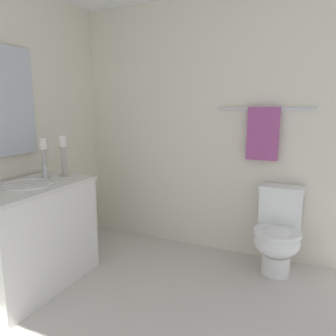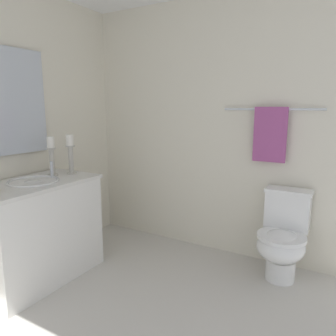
{
  "view_description": "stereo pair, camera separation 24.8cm",
  "coord_description": "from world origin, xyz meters",
  "px_view_note": "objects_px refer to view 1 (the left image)",
  "views": [
    {
      "loc": [
        0.81,
        -1.73,
        1.43
      ],
      "look_at": [
        -0.18,
        0.49,
        0.97
      ],
      "focal_mm": 33.82,
      "sensor_mm": 36.0,
      "label": 1
    },
    {
      "loc": [
        1.03,
        -1.62,
        1.43
      ],
      "look_at": [
        -0.18,
        0.49,
        0.97
      ],
      "focal_mm": 33.82,
      "sensor_mm": 36.0,
      "label": 2
    }
  ],
  "objects_px": {
    "towel_near_vanity": "(263,134)",
    "toilet": "(278,233)",
    "candle_holder_short": "(44,157)",
    "sink_basin": "(28,190)",
    "vanity_cabinet": "(32,236)",
    "candle_holder_tall": "(64,154)",
    "towel_bar": "(264,109)"
  },
  "relations": [
    {
      "from": "vanity_cabinet",
      "to": "candle_holder_tall",
      "type": "relative_size",
      "value": 2.85
    },
    {
      "from": "vanity_cabinet",
      "to": "sink_basin",
      "type": "xyz_separation_m",
      "value": [
        0.0,
        0.0,
        0.38
      ]
    },
    {
      "from": "sink_basin",
      "to": "towel_bar",
      "type": "bearing_deg",
      "value": 37.77
    },
    {
      "from": "candle_holder_tall",
      "to": "vanity_cabinet",
      "type": "bearing_deg",
      "value": -94.04
    },
    {
      "from": "candle_holder_short",
      "to": "towel_bar",
      "type": "height_order",
      "value": "towel_bar"
    },
    {
      "from": "towel_bar",
      "to": "towel_near_vanity",
      "type": "relative_size",
      "value": 1.78
    },
    {
      "from": "candle_holder_tall",
      "to": "toilet",
      "type": "height_order",
      "value": "candle_holder_tall"
    },
    {
      "from": "candle_holder_short",
      "to": "sink_basin",
      "type": "bearing_deg",
      "value": -76.4
    },
    {
      "from": "vanity_cabinet",
      "to": "towel_bar",
      "type": "relative_size",
      "value": 1.19
    },
    {
      "from": "toilet",
      "to": "candle_holder_short",
      "type": "bearing_deg",
      "value": -157.55
    },
    {
      "from": "towel_near_vanity",
      "to": "candle_holder_tall",
      "type": "bearing_deg",
      "value": -152.08
    },
    {
      "from": "candle_holder_short",
      "to": "towel_bar",
      "type": "bearing_deg",
      "value": 30.87
    },
    {
      "from": "towel_near_vanity",
      "to": "toilet",
      "type": "bearing_deg",
      "value": -45.93
    },
    {
      "from": "toilet",
      "to": "towel_near_vanity",
      "type": "bearing_deg",
      "value": 134.07
    },
    {
      "from": "vanity_cabinet",
      "to": "sink_basin",
      "type": "distance_m",
      "value": 0.38
    },
    {
      "from": "candle_holder_tall",
      "to": "towel_bar",
      "type": "relative_size",
      "value": 0.42
    },
    {
      "from": "vanity_cabinet",
      "to": "towel_near_vanity",
      "type": "relative_size",
      "value": 2.12
    },
    {
      "from": "vanity_cabinet",
      "to": "toilet",
      "type": "xyz_separation_m",
      "value": [
        1.78,
        1.01,
        -0.06
      ]
    },
    {
      "from": "sink_basin",
      "to": "candle_holder_tall",
      "type": "height_order",
      "value": "candle_holder_tall"
    },
    {
      "from": "sink_basin",
      "to": "toilet",
      "type": "distance_m",
      "value": 2.09
    },
    {
      "from": "vanity_cabinet",
      "to": "candle_holder_tall",
      "type": "distance_m",
      "value": 0.72
    },
    {
      "from": "candle_holder_short",
      "to": "toilet",
      "type": "bearing_deg",
      "value": 22.45
    },
    {
      "from": "toilet",
      "to": "towel_bar",
      "type": "xyz_separation_m",
      "value": [
        -0.2,
        0.22,
        1.05
      ]
    },
    {
      "from": "vanity_cabinet",
      "to": "candle_holder_short",
      "type": "distance_m",
      "value": 0.66
    },
    {
      "from": "vanity_cabinet",
      "to": "candle_holder_short",
      "type": "bearing_deg",
      "value": 103.55
    },
    {
      "from": "vanity_cabinet",
      "to": "sink_basin",
      "type": "relative_size",
      "value": 2.51
    },
    {
      "from": "toilet",
      "to": "towel_near_vanity",
      "type": "distance_m",
      "value": 0.88
    },
    {
      "from": "candle_holder_short",
      "to": "towel_near_vanity",
      "type": "bearing_deg",
      "value": 30.41
    },
    {
      "from": "candle_holder_tall",
      "to": "towel_bar",
      "type": "height_order",
      "value": "towel_bar"
    },
    {
      "from": "candle_holder_tall",
      "to": "towel_near_vanity",
      "type": "relative_size",
      "value": 0.75
    },
    {
      "from": "sink_basin",
      "to": "towel_bar",
      "type": "height_order",
      "value": "towel_bar"
    },
    {
      "from": "towel_bar",
      "to": "towel_near_vanity",
      "type": "height_order",
      "value": "towel_near_vanity"
    }
  ]
}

